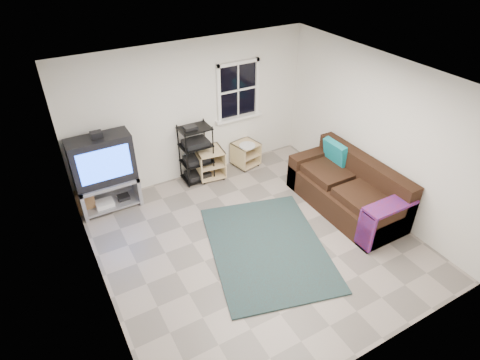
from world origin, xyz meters
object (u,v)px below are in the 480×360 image
av_rack (197,157)px  side_table_right (245,152)px  tv_unit (104,167)px  side_table_left (209,162)px  sofa (348,191)px

av_rack → side_table_right: bearing=0.1°
av_rack → tv_unit: bearing=-178.5°
side_table_left → side_table_right: size_ratio=1.10×
tv_unit → side_table_right: (2.75, 0.05, -0.52)m
side_table_left → av_rack: bearing=179.5°
tv_unit → side_table_left: 2.01m
side_table_left → sofa: size_ratio=0.27×
av_rack → side_table_right: av_rack is taller
side_table_right → sofa: bearing=-68.1°
tv_unit → sofa: 4.16m
side_table_left → side_table_right: 0.80m
tv_unit → sofa: tv_unit is taller
side_table_right → tv_unit: bearing=-179.0°
side_table_right → sofa: (0.84, -2.10, 0.06)m
side_table_left → sofa: bearing=-51.8°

